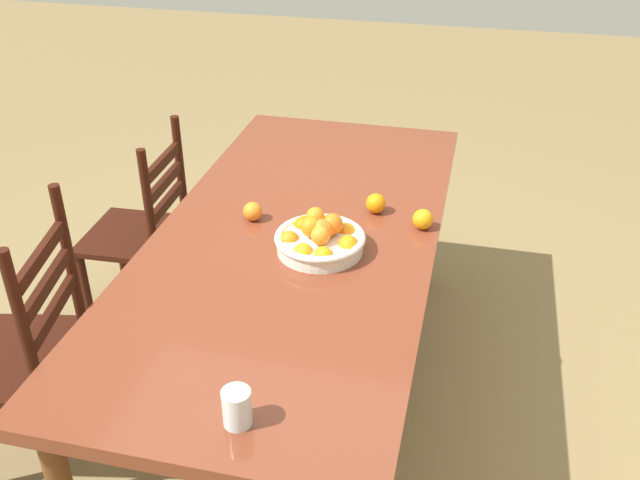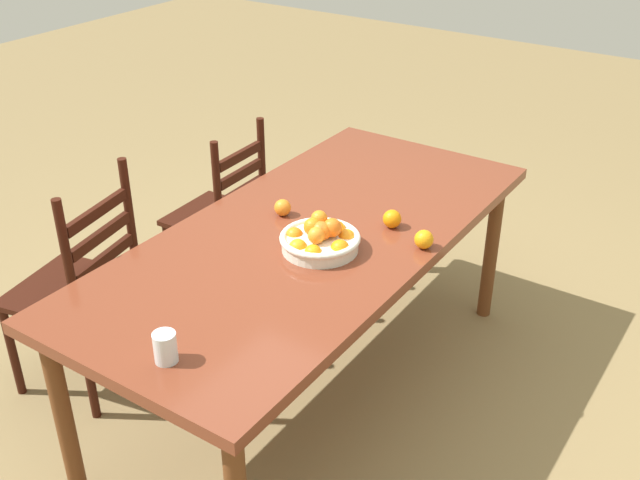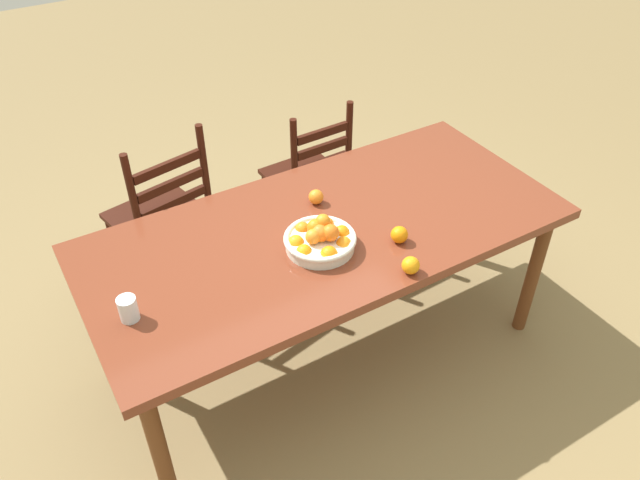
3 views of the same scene
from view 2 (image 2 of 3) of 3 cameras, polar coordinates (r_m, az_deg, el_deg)
The scene contains 9 objects.
ground_plane at distance 3.31m, azimuth -0.61°, elevation -11.12°, with size 12.00×12.00×0.00m, color olive.
dining_table at distance 2.90m, azimuth -0.68°, elevation -0.57°, with size 2.05×0.94×0.77m.
chair_near_window at distance 3.71m, azimuth -7.38°, elevation 1.72°, with size 0.41×0.41×0.92m.
chair_by_cabinet at distance 3.23m, azimuth -17.61°, elevation -3.54°, with size 0.52×0.52×0.99m.
fruit_bowl at distance 2.73m, azimuth 0.03°, elevation 0.13°, with size 0.29×0.29×0.14m.
orange_loose_0 at distance 2.77m, azimuth 7.84°, elevation 0.05°, with size 0.07×0.07×0.07m, color orange.
orange_loose_1 at distance 2.98m, azimuth -2.84°, elevation 2.46°, with size 0.07×0.07×0.07m, color orange.
orange_loose_2 at distance 2.90m, azimuth 5.46°, elevation 1.60°, with size 0.07×0.07×0.07m, color orange.
drinking_glass at distance 2.23m, azimuth -11.59°, elevation -7.94°, with size 0.07×0.07×0.10m, color silver.
Camera 2 is at (-2.07, -1.43, 2.14)m, focal length 42.43 mm.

